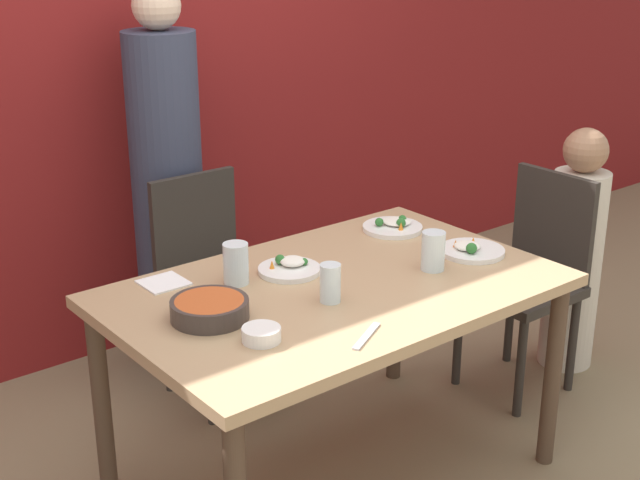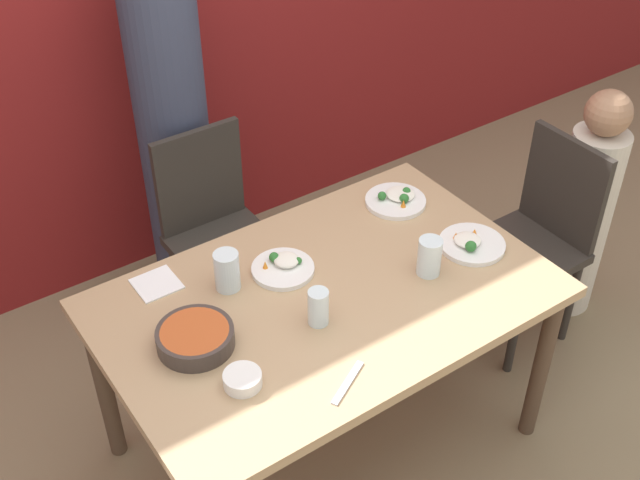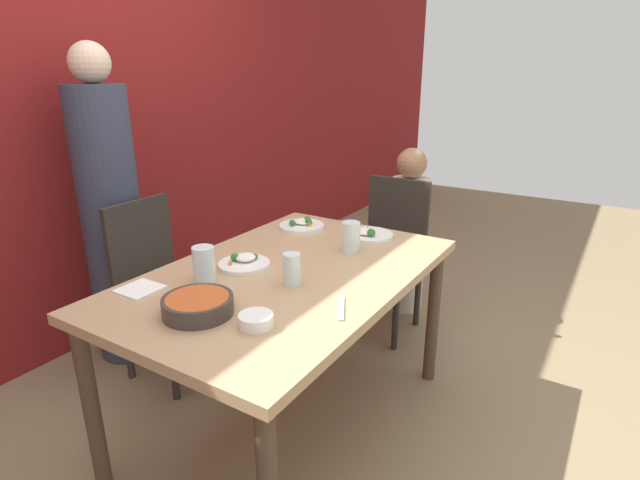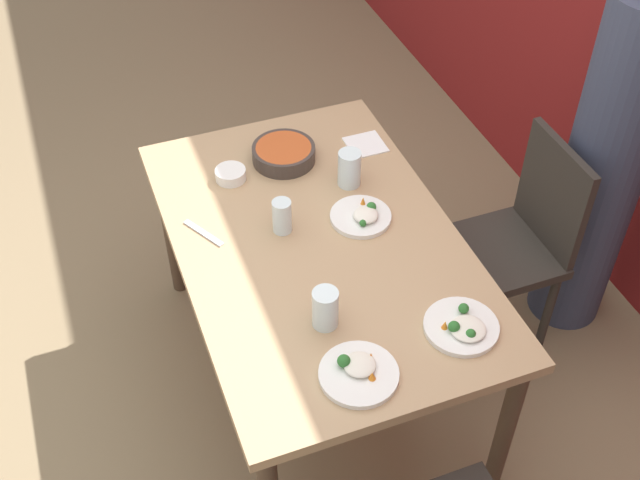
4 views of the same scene
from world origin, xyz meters
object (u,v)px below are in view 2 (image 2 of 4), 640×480
Objects in this scene: bowl_curry at (195,337)px; person_child at (584,211)px; plate_rice_adult at (471,243)px; chair_adult_spot at (217,230)px; chair_child_spot at (536,236)px; person_adult at (174,140)px; glass_water_tall at (227,271)px.

person_child is at bearing -0.21° from bowl_curry.
person_child is 1.83m from bowl_curry.
bowl_curry is 1.02m from plate_rice_adult.
chair_adult_spot and chair_child_spot have the same top height.
person_child is at bearing 8.10° from plate_rice_adult.
person_adult reaches higher than plate_rice_adult.
person_adult is 6.94× the size of bowl_curry.
chair_adult_spot is 0.55× the size of person_adult.
chair_adult_spot is at bearing 66.05° from glass_water_tall.
person_adult is 1.74m from person_child.
person_adult reaches higher than chair_child_spot.
bowl_curry is at bearing 173.25° from plate_rice_adult.
glass_water_tall is (-1.59, 0.18, 0.31)m from person_child.
person_adult is 1.32m from plate_rice_adult.
chair_adult_spot is 0.42m from person_adult.
glass_water_tall is (0.21, 0.18, 0.04)m from bowl_curry.
glass_water_tall is at bearing -98.00° from chair_child_spot.
person_child reaches higher than chair_adult_spot.
person_child reaches higher than chair_child_spot.
chair_adult_spot is 0.94m from bowl_curry.
plate_rice_adult is at bearing -171.90° from person_child.
chair_child_spot reaches higher than bowl_curry.
glass_water_tall reaches higher than bowl_curry.
person_child reaches higher than glass_water_tall.
person_adult is 1.19m from bowl_curry.
chair_adult_spot reaches higher than glass_water_tall.
chair_child_spot is 0.29m from person_child.
chair_adult_spot is 1.30m from chair_child_spot.
chair_child_spot is at bearing -36.55° from chair_adult_spot.
chair_child_spot is 3.90× the size of plate_rice_adult.
chair_child_spot is at bearing -180.00° from person_child.
plate_rice_adult is (1.01, -0.12, -0.02)m from bowl_curry.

